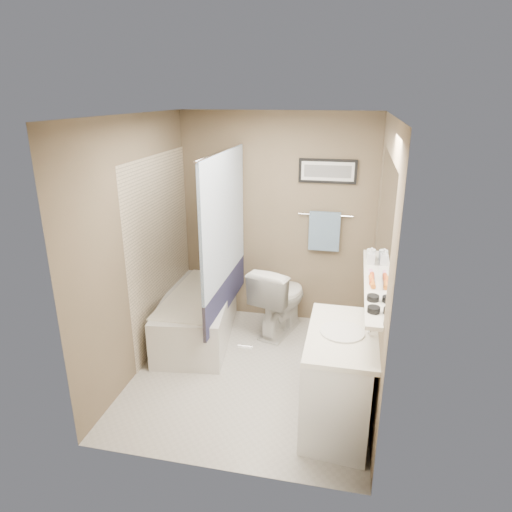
% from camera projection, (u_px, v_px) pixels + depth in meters
% --- Properties ---
extents(ground, '(2.50, 2.50, 0.00)m').
position_uv_depth(ground, '(253.00, 372.00, 4.45)').
color(ground, beige).
rests_on(ground, ground).
extents(ceiling, '(2.20, 2.50, 0.04)m').
position_uv_depth(ceiling, '(252.00, 118.00, 3.65)').
color(ceiling, silver).
rests_on(ceiling, wall_back).
extents(wall_back, '(2.20, 0.04, 2.40)m').
position_uv_depth(wall_back, '(276.00, 221.00, 5.18)').
color(wall_back, brown).
rests_on(wall_back, ground).
extents(wall_front, '(2.20, 0.04, 2.40)m').
position_uv_depth(wall_front, '(210.00, 319.00, 2.91)').
color(wall_front, brown).
rests_on(wall_front, ground).
extents(wall_left, '(0.04, 2.50, 2.40)m').
position_uv_depth(wall_left, '(140.00, 248.00, 4.26)').
color(wall_left, brown).
rests_on(wall_left, ground).
extents(wall_right, '(0.04, 2.50, 2.40)m').
position_uv_depth(wall_right, '(378.00, 265.00, 3.83)').
color(wall_right, brown).
rests_on(wall_right, ground).
extents(tile_surround, '(0.02, 1.55, 2.00)m').
position_uv_depth(tile_surround, '(162.00, 251.00, 4.79)').
color(tile_surround, '#C8B597').
rests_on(tile_surround, wall_left).
extents(curtain_rod, '(0.02, 1.55, 0.02)m').
position_uv_depth(curtain_rod, '(223.00, 151.00, 4.30)').
color(curtain_rod, silver).
rests_on(curtain_rod, wall_left).
extents(curtain_upper, '(0.03, 1.45, 1.28)m').
position_uv_depth(curtain_upper, '(224.00, 218.00, 4.52)').
color(curtain_upper, white).
rests_on(curtain_upper, curtain_rod).
extents(curtain_lower, '(0.03, 1.45, 0.36)m').
position_uv_depth(curtain_lower, '(226.00, 293.00, 4.79)').
color(curtain_lower, '#262647').
rests_on(curtain_lower, curtain_rod).
extents(mirror, '(0.02, 1.60, 1.00)m').
position_uv_depth(mirror, '(384.00, 222.00, 3.55)').
color(mirror, silver).
rests_on(mirror, wall_right).
extents(shelf, '(0.12, 1.60, 0.03)m').
position_uv_depth(shelf, '(372.00, 283.00, 3.73)').
color(shelf, silver).
rests_on(shelf, wall_right).
extents(towel_bar, '(0.60, 0.02, 0.02)m').
position_uv_depth(towel_bar, '(325.00, 215.00, 5.02)').
color(towel_bar, silver).
rests_on(towel_bar, wall_back).
extents(towel, '(0.34, 0.05, 0.44)m').
position_uv_depth(towel, '(324.00, 231.00, 5.06)').
color(towel, '#8CB1CC').
rests_on(towel, towel_bar).
extents(art_frame, '(0.62, 0.02, 0.26)m').
position_uv_depth(art_frame, '(328.00, 171.00, 4.87)').
color(art_frame, black).
rests_on(art_frame, wall_back).
extents(art_mat, '(0.56, 0.00, 0.20)m').
position_uv_depth(art_mat, '(328.00, 171.00, 4.86)').
color(art_mat, white).
rests_on(art_mat, art_frame).
extents(art_image, '(0.50, 0.00, 0.13)m').
position_uv_depth(art_image, '(328.00, 171.00, 4.86)').
color(art_image, '#595959').
rests_on(art_image, art_mat).
extents(door, '(0.80, 0.02, 2.00)m').
position_uv_depth(door, '(294.00, 357.00, 2.86)').
color(door, silver).
rests_on(door, wall_front).
extents(door_handle, '(0.10, 0.02, 0.02)m').
position_uv_depth(door_handle, '(245.00, 347.00, 2.97)').
color(door_handle, silver).
rests_on(door_handle, door).
extents(bathtub, '(0.90, 1.58, 0.50)m').
position_uv_depth(bathtub, '(198.00, 315.00, 5.05)').
color(bathtub, silver).
rests_on(bathtub, ground).
extents(tub_rim, '(0.56, 1.36, 0.02)m').
position_uv_depth(tub_rim, '(197.00, 294.00, 4.97)').
color(tub_rim, white).
rests_on(tub_rim, bathtub).
extents(toilet, '(0.66, 0.88, 0.81)m').
position_uv_depth(toilet, '(280.00, 298.00, 5.10)').
color(toilet, white).
rests_on(toilet, ground).
extents(vanity, '(0.58, 0.94, 0.80)m').
position_uv_depth(vanity, '(341.00, 382.00, 3.62)').
color(vanity, white).
rests_on(vanity, ground).
extents(countertop, '(0.54, 0.96, 0.04)m').
position_uv_depth(countertop, '(343.00, 335.00, 3.48)').
color(countertop, white).
rests_on(countertop, vanity).
extents(sink_basin, '(0.34, 0.34, 0.01)m').
position_uv_depth(sink_basin, '(342.00, 332.00, 3.48)').
color(sink_basin, silver).
rests_on(sink_basin, countertop).
extents(faucet_spout, '(0.02, 0.02, 0.10)m').
position_uv_depth(faucet_spout, '(370.00, 330.00, 3.42)').
color(faucet_spout, white).
rests_on(faucet_spout, countertop).
extents(faucet_knob, '(0.05, 0.05, 0.05)m').
position_uv_depth(faucet_knob, '(369.00, 326.00, 3.52)').
color(faucet_knob, silver).
rests_on(faucet_knob, countertop).
extents(candle_bowl_near, '(0.09, 0.09, 0.04)m').
position_uv_depth(candle_bowl_near, '(374.00, 310.00, 3.19)').
color(candle_bowl_near, black).
rests_on(candle_bowl_near, shelf).
extents(candle_bowl_far, '(0.09, 0.09, 0.04)m').
position_uv_depth(candle_bowl_far, '(373.00, 298.00, 3.37)').
color(candle_bowl_far, black).
rests_on(candle_bowl_far, shelf).
extents(hair_brush_front, '(0.05, 0.22, 0.04)m').
position_uv_depth(hair_brush_front, '(372.00, 281.00, 3.66)').
color(hair_brush_front, orange).
rests_on(hair_brush_front, shelf).
extents(hair_brush_back, '(0.05, 0.22, 0.04)m').
position_uv_depth(hair_brush_back, '(372.00, 279.00, 3.72)').
color(hair_brush_back, '#C0431B').
rests_on(hair_brush_back, shelf).
extents(pink_comb, '(0.04, 0.16, 0.01)m').
position_uv_depth(pink_comb, '(371.00, 273.00, 3.89)').
color(pink_comb, pink).
rests_on(pink_comb, shelf).
extents(glass_jar, '(0.08, 0.08, 0.10)m').
position_uv_depth(glass_jar, '(371.00, 255.00, 4.19)').
color(glass_jar, white).
rests_on(glass_jar, shelf).
extents(soap_bottle, '(0.07, 0.07, 0.15)m').
position_uv_depth(soap_bottle, '(371.00, 256.00, 4.08)').
color(soap_bottle, '#999999').
rests_on(soap_bottle, shelf).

